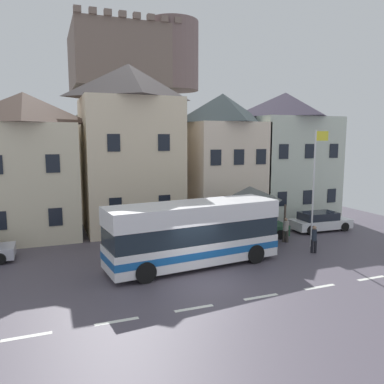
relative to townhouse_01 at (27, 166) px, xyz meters
The scene contains 15 objects.
ground_plane 14.83m from the townhouse_01, 56.47° to the right, with size 40.00×60.00×0.07m.
townhouse_01 is the anchor object (origin of this frame).
townhouse_02 6.94m from the townhouse_01, ahead, with size 6.57×5.84×11.66m.
townhouse_03 14.07m from the townhouse_01, ahead, with size 5.43×5.58×9.92m.
townhouse_04 20.16m from the townhouse_01, ahead, with size 6.99×6.79×10.30m.
hilltop_castle 24.48m from the townhouse_01, 64.26° to the left, with size 35.93×35.93×20.43m.
transit_bus 12.60m from the townhouse_01, 48.66° to the right, with size 9.29×3.48×3.29m.
bus_shelter 14.63m from the townhouse_01, 21.61° to the right, with size 3.60×3.60×3.45m.
parked_car_01 20.40m from the townhouse_01, 15.48° to the right, with size 4.37×1.98×1.33m.
parked_car_02 15.49m from the townhouse_01, 21.31° to the right, with size 4.26×2.26×1.42m.
pedestrian_00 15.35m from the townhouse_01, 27.38° to the right, with size 0.29×0.32×1.55m.
pedestrian_01 17.18m from the townhouse_01, 25.13° to the right, with size 0.34×0.35×1.58m.
pedestrian_02 18.53m from the townhouse_01, 32.19° to the right, with size 0.34×0.28×1.59m.
public_bench 13.49m from the townhouse_01, 15.88° to the right, with size 1.51×0.48×0.87m.
flagpole 18.23m from the townhouse_01, 27.98° to the right, with size 0.95×0.10×7.04m.
Camera 1 is at (-6.64, -15.41, 6.59)m, focal length 35.89 mm.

